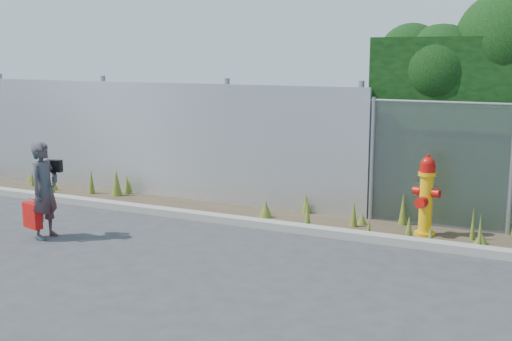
{
  "coord_description": "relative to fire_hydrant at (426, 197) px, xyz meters",
  "views": [
    {
      "loc": [
        3.79,
        -7.2,
        2.76
      ],
      "look_at": [
        -0.3,
        1.4,
        1.0
      ],
      "focal_mm": 45.0,
      "sensor_mm": 36.0,
      "label": 1
    }
  ],
  "objects": [
    {
      "name": "fire_hydrant",
      "position": [
        0.0,
        0.0,
        0.0
      ],
      "size": [
        0.42,
        0.38,
        1.26
      ],
      "rotation": [
        0.0,
        0.0,
        -0.26
      ],
      "color": "#F2AB0C",
      "rests_on": "ground"
    },
    {
      "name": "red_tote_bag",
      "position": [
        -5.27,
        -2.67,
        -0.25
      ],
      "size": [
        0.34,
        0.13,
        0.45
      ],
      "rotation": [
        0.0,
        0.0,
        -0.26
      ],
      "color": "#A7090C"
    },
    {
      "name": "woman",
      "position": [
        -5.14,
        -2.53,
        0.12
      ],
      "size": [
        0.39,
        0.56,
        1.46
      ],
      "primitive_type": "imported",
      "rotation": [
        0.0,
        0.0,
        1.64
      ],
      "color": "#0E585A",
      "rests_on": "ground"
    },
    {
      "name": "curb",
      "position": [
        -2.06,
        -0.61,
        -0.55
      ],
      "size": [
        16.0,
        0.22,
        0.12
      ],
      "primitive_type": "cube",
      "color": "gray",
      "rests_on": "ground"
    },
    {
      "name": "black_shoulder_bag",
      "position": [
        -5.14,
        -2.3,
        0.45
      ],
      "size": [
        0.24,
        0.1,
        0.18
      ],
      "rotation": [
        0.0,
        0.0,
        0.26
      ],
      "color": "black"
    },
    {
      "name": "corrugated_fence",
      "position": [
        -5.3,
        0.59,
        0.49
      ],
      "size": [
        8.5,
        0.21,
        2.3
      ],
      "color": "#BABBC1",
      "rests_on": "ground"
    },
    {
      "name": "weed_strip",
      "position": [
        -1.03,
        0.03,
        -0.49
      ],
      "size": [
        16.0,
        1.28,
        0.55
      ],
      "color": "#403324",
      "rests_on": "ground"
    },
    {
      "name": "ground",
      "position": [
        -2.06,
        -2.41,
        -0.61
      ],
      "size": [
        80.0,
        80.0,
        0.0
      ],
      "primitive_type": "plane",
      "color": "#343437",
      "rests_on": "ground"
    }
  ]
}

